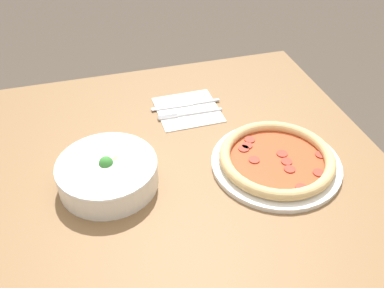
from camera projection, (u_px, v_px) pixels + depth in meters
dining_table at (177, 214)px, 1.04m from camera, size 1.07×1.04×0.74m
pizza at (276, 160)px, 1.01m from camera, size 0.31×0.31×0.04m
bowl at (107, 172)px, 0.95m from camera, size 0.22×0.22×0.08m
napkin at (188, 110)px, 1.20m from camera, size 0.17×0.17×0.00m
fork at (191, 113)px, 1.18m from camera, size 0.02×0.18×0.00m
knife at (189, 104)px, 1.21m from camera, size 0.02×0.20×0.01m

